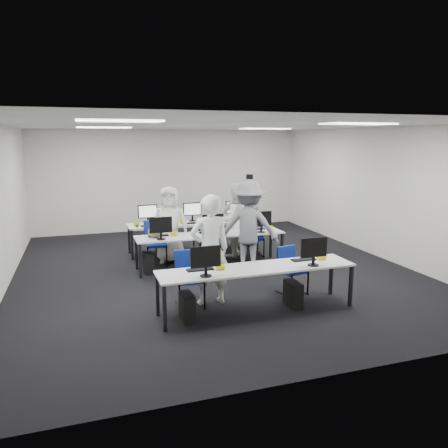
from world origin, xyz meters
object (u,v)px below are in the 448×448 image
object	(u,v)px
desk_front	(257,270)
chair_0	(190,289)
chair_6	(205,246)
student_3	(241,218)
student_0	(210,250)
photographer	(249,227)
chair_4	(252,245)
chair_3	(211,249)
desk_mid	(211,236)
student_1	(235,220)
chair_2	(157,252)
chair_7	(251,242)
student_2	(170,225)
chair_5	(152,247)
chair_1	(292,279)

from	to	relation	value
desk_front	chair_0	distance (m)	1.19
chair_6	student_3	size ratio (longest dim) A/B	0.51
student_0	photographer	size ratio (longest dim) A/B	0.97
photographer	chair_4	bearing A→B (deg)	-90.93
chair_0	chair_3	xyz separation A→B (m)	(1.11, 2.49, -0.01)
desk_mid	photographer	bearing A→B (deg)	-43.24
desk_mid	student_1	size ratio (longest dim) A/B	1.84
desk_mid	chair_3	xyz separation A→B (m)	(0.14, 0.44, -0.40)
chair_2	chair_7	distance (m)	2.33
desk_front	student_2	world-z (taller)	student_2
chair_3	chair_4	size ratio (longest dim) A/B	1.04
chair_7	student_2	size ratio (longest dim) A/B	0.57
chair_5	chair_2	bearing A→B (deg)	-90.94
desk_front	desk_mid	bearing A→B (deg)	90.00
chair_3	student_1	xyz separation A→B (m)	(0.65, 0.17, 0.59)
student_3	chair_4	bearing A→B (deg)	-54.10
chair_3	chair_5	size ratio (longest dim) A/B	0.89
desk_mid	chair_4	bearing A→B (deg)	23.63
chair_1	student_2	size ratio (longest dim) A/B	0.49
desk_mid	photographer	size ratio (longest dim) A/B	1.68
chair_3	student_1	distance (m)	0.90
chair_6	student_2	bearing A→B (deg)	176.53
desk_front	chair_5	world-z (taller)	chair_5
chair_5	student_0	size ratio (longest dim) A/B	0.53
student_3	desk_mid	bearing A→B (deg)	-129.72
chair_7	student_3	bearing A→B (deg)	163.35
chair_7	student_2	world-z (taller)	student_2
chair_6	student_1	bearing A→B (deg)	-16.95
desk_front	chair_0	xyz separation A→B (m)	(-0.97, 0.56, -0.39)
chair_1	chair_5	bearing A→B (deg)	111.39
chair_5	chair_7	size ratio (longest dim) A/B	1.01
chair_5	chair_6	world-z (taller)	chair_5
student_1	chair_5	bearing A→B (deg)	-3.10
chair_7	student_1	distance (m)	0.73
chair_6	chair_7	size ratio (longest dim) A/B	0.92
chair_4	student_2	size ratio (longest dim) A/B	0.49
chair_1	chair_4	bearing A→B (deg)	70.88
desk_front	student_0	xyz separation A→B (m)	(-0.62, 0.56, 0.25)
student_1	photographer	xyz separation A→B (m)	(-0.15, -1.22, 0.08)
chair_4	chair_5	size ratio (longest dim) A/B	0.86
desk_mid	student_1	world-z (taller)	student_1
desk_mid	photographer	distance (m)	0.92
student_2	chair_2	bearing A→B (deg)	-138.42
chair_2	chair_5	size ratio (longest dim) A/B	0.91
chair_5	photographer	world-z (taller)	photographer
chair_2	student_2	world-z (taller)	student_2
chair_4	chair_6	bearing A→B (deg)	148.03
chair_3	student_1	size ratio (longest dim) A/B	0.50
chair_3	student_3	world-z (taller)	student_3
desk_mid	student_0	distance (m)	2.14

